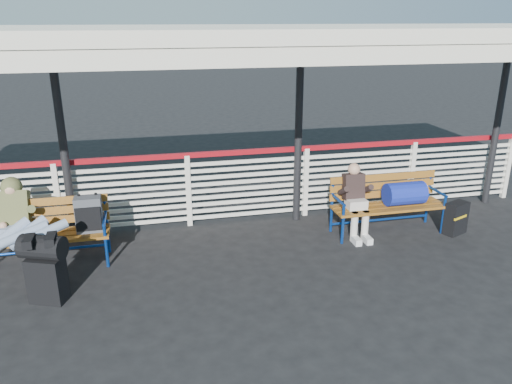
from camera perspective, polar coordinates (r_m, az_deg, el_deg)
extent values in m
plane|color=black|center=(6.69, -5.83, -10.02)|extent=(60.00, 60.00, 0.00)
cube|color=silver|center=(8.18, -7.73, 0.11)|extent=(12.00, 0.04, 1.04)
cube|color=maroon|center=(8.00, -7.93, 4.17)|extent=(12.00, 0.06, 0.08)
cube|color=silver|center=(10.53, 26.80, 2.55)|extent=(0.08, 0.08, 1.20)
cube|color=silver|center=(6.73, -7.82, 17.56)|extent=(12.60, 3.60, 0.16)
cube|color=silver|center=(5.00, -5.67, 15.57)|extent=(12.60, 0.06, 0.30)
cylinder|color=black|center=(7.84, -21.17, 4.98)|extent=(0.12, 0.12, 3.00)
cylinder|color=black|center=(8.14, 4.87, 6.72)|extent=(0.12, 0.12, 3.00)
cylinder|color=black|center=(9.91, 25.88, 7.14)|extent=(0.12, 0.12, 3.00)
cube|color=black|center=(6.59, -22.75, -9.23)|extent=(0.48, 0.39, 0.57)
cylinder|color=black|center=(6.41, -23.25, -5.82)|extent=(0.59, 0.47, 0.29)
cube|color=#9E5E1E|center=(7.40, -23.36, -4.74)|extent=(1.80, 0.50, 0.04)
cube|color=#9E5E1E|center=(7.54, -23.32, -2.07)|extent=(1.80, 0.10, 0.40)
cylinder|color=#0E3A9A|center=(7.20, -16.69, -6.58)|extent=(0.04, 0.04, 0.45)
cylinder|color=#0E3A9A|center=(7.53, -16.68, -3.50)|extent=(0.04, 0.04, 0.90)
cube|color=#494C50|center=(7.22, -18.56, -2.40)|extent=(0.35, 0.22, 0.50)
cube|color=#9E5E1E|center=(8.13, 14.95, -1.65)|extent=(1.80, 0.50, 0.04)
cube|color=#9E5E1E|center=(8.25, 14.29, 0.73)|extent=(1.80, 0.10, 0.40)
cylinder|color=#0E3A9A|center=(7.69, 9.86, -4.28)|extent=(0.04, 0.04, 0.45)
cylinder|color=#0E3A9A|center=(8.47, 20.55, -3.02)|extent=(0.04, 0.04, 0.45)
cylinder|color=#0E3A9A|center=(8.01, 8.67, -1.50)|extent=(0.04, 0.04, 0.90)
cylinder|color=#0E3A9A|center=(8.76, 19.07, -0.54)|extent=(0.04, 0.04, 0.90)
cylinder|color=navy|center=(8.18, 16.62, -0.17)|extent=(0.62, 0.36, 0.36)
cube|color=#96AACA|center=(7.49, -26.02, -4.11)|extent=(0.36, 0.26, 0.18)
cube|color=brown|center=(7.58, -26.00, -1.71)|extent=(0.42, 0.38, 0.53)
sphere|color=brown|center=(7.59, -26.16, 0.53)|extent=(0.28, 0.28, 0.28)
sphere|color=tan|center=(7.56, -26.21, 0.36)|extent=(0.21, 0.21, 0.21)
cube|color=black|center=(6.33, -24.54, -5.15)|extent=(0.11, 0.27, 0.10)
cube|color=black|center=(6.28, -22.40, -5.02)|extent=(0.11, 0.27, 0.10)
cube|color=beige|center=(7.89, 11.36, -1.38)|extent=(0.30, 0.24, 0.16)
cube|color=black|center=(7.92, 11.07, 0.66)|extent=(0.32, 0.23, 0.42)
sphere|color=tan|center=(7.86, 11.14, 2.57)|extent=(0.19, 0.19, 0.19)
cylinder|color=beige|center=(7.81, 11.15, -3.88)|extent=(0.11, 0.11, 0.46)
cylinder|color=beige|center=(7.88, 12.35, -3.75)|extent=(0.11, 0.11, 0.46)
cube|color=silver|center=(7.80, 11.35, -5.44)|extent=(0.10, 0.24, 0.10)
cube|color=silver|center=(7.87, 12.55, -5.29)|extent=(0.10, 0.24, 0.10)
cube|color=black|center=(8.53, 21.88, -2.78)|extent=(0.43, 0.34, 0.52)
cube|color=gold|center=(8.42, 22.35, -2.73)|extent=(0.30, 0.14, 0.04)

